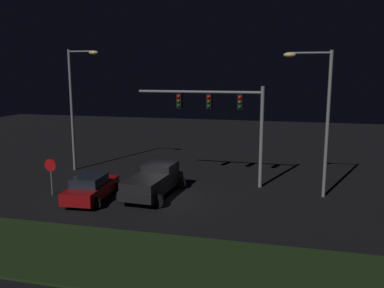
% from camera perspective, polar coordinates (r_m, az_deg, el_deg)
% --- Properties ---
extents(ground_plane, '(80.00, 80.00, 0.00)m').
position_cam_1_polar(ground_plane, '(24.31, -3.65, -7.49)').
color(ground_plane, black).
extents(grass_median, '(27.57, 5.12, 0.10)m').
position_cam_1_polar(grass_median, '(17.22, -12.16, -15.19)').
color(grass_median, black).
rests_on(grass_median, ground_plane).
extents(pickup_truck, '(3.08, 5.50, 1.80)m').
position_cam_1_polar(pickup_truck, '(24.41, -5.38, -5.00)').
color(pickup_truck, black).
rests_on(pickup_truck, ground_plane).
extents(car_sedan, '(2.68, 4.51, 1.51)m').
position_cam_1_polar(car_sedan, '(24.19, -14.13, -6.05)').
color(car_sedan, maroon).
rests_on(car_sedan, ground_plane).
extents(traffic_signal_gantry, '(8.32, 0.56, 6.50)m').
position_cam_1_polar(traffic_signal_gantry, '(26.01, 4.53, 4.69)').
color(traffic_signal_gantry, slate).
rests_on(traffic_signal_gantry, ground_plane).
extents(street_lamp_left, '(2.44, 0.44, 8.99)m').
position_cam_1_polar(street_lamp_left, '(31.11, -16.07, 6.45)').
color(street_lamp_left, slate).
rests_on(street_lamp_left, ground_plane).
extents(street_lamp_right, '(2.76, 0.44, 8.59)m').
position_cam_1_polar(street_lamp_right, '(24.51, 17.54, 5.07)').
color(street_lamp_right, slate).
rests_on(street_lamp_right, ground_plane).
extents(stop_sign, '(0.76, 0.08, 2.23)m').
position_cam_1_polar(stop_sign, '(25.70, -19.40, -3.48)').
color(stop_sign, slate).
rests_on(stop_sign, ground_plane).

